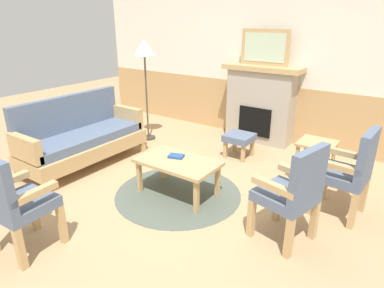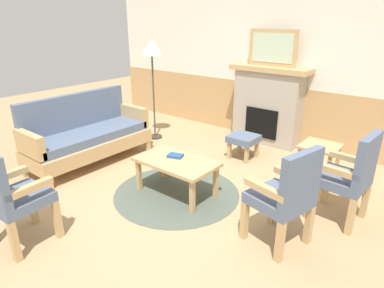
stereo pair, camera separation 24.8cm
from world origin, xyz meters
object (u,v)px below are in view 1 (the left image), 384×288
object	(u,v)px
armchair_by_window_left	(350,169)
floor_lamp_by_couch	(144,54)
armchair_front_left	(13,200)
side_table	(316,151)
footstool	(239,139)
fireplace	(260,103)
couch	(82,138)
coffee_table	(178,165)
armchair_near_fireplace	(293,190)
book_on_table	(176,156)
framed_picture	(265,47)

from	to	relation	value
armchair_by_window_left	floor_lamp_by_couch	xyz separation A→B (m)	(-3.36, 0.59, 0.91)
armchair_by_window_left	armchair_front_left	size ratio (longest dim) A/B	1.00
side_table	footstool	bearing A→B (deg)	171.03
fireplace	armchair_front_left	xyz separation A→B (m)	(-0.51, -3.95, -0.11)
side_table	floor_lamp_by_couch	size ratio (longest dim) A/B	0.33
couch	coffee_table	size ratio (longest dim) A/B	1.88
footstool	armchair_near_fireplace	world-z (taller)	armchair_near_fireplace
couch	floor_lamp_by_couch	world-z (taller)	floor_lamp_by_couch
fireplace	couch	distance (m)	2.91
armchair_near_fireplace	floor_lamp_by_couch	distance (m)	3.44
fireplace	side_table	world-z (taller)	fireplace
fireplace	book_on_table	size ratio (longest dim) A/B	7.29
couch	fireplace	bearing A→B (deg)	55.42
framed_picture	couch	bearing A→B (deg)	-124.58
framed_picture	couch	distance (m)	3.12
side_table	coffee_table	bearing A→B (deg)	-134.27
framed_picture	book_on_table	bearing A→B (deg)	-91.65
armchair_near_fireplace	armchair_front_left	xyz separation A→B (m)	(-1.92, -1.55, 0.00)
side_table	book_on_table	bearing A→B (deg)	-137.46
couch	armchair_near_fireplace	xyz separation A→B (m)	(3.05, -0.02, 0.14)
armchair_near_fireplace	armchair_by_window_left	distance (m)	0.84
footstool	couch	bearing A→B (deg)	-138.10
book_on_table	side_table	distance (m)	1.77
footstool	armchair_front_left	world-z (taller)	armchair_front_left
armchair_by_window_left	armchair_front_left	xyz separation A→B (m)	(-2.25, -2.32, 0.00)
couch	armchair_front_left	distance (m)	1.94
armchair_near_fireplace	floor_lamp_by_couch	bearing A→B (deg)	155.70
side_table	framed_picture	bearing A→B (deg)	140.18
armchair_front_left	side_table	distance (m)	3.41
armchair_by_window_left	coffee_table	bearing A→B (deg)	-158.80
footstool	side_table	xyz separation A→B (m)	(1.18, -0.19, 0.15)
coffee_table	armchair_by_window_left	xyz separation A→B (m)	(1.73, 0.67, 0.15)
coffee_table	armchair_by_window_left	bearing A→B (deg)	21.20
book_on_table	footstool	xyz separation A→B (m)	(0.13, 1.39, -0.17)
framed_picture	couch	xyz separation A→B (m)	(-1.64, -2.39, -1.16)
armchair_front_left	coffee_table	bearing A→B (deg)	72.64
armchair_by_window_left	armchair_front_left	world-z (taller)	same
floor_lamp_by_couch	footstool	bearing A→B (deg)	6.44
armchair_front_left	framed_picture	bearing A→B (deg)	82.68
footstool	framed_picture	bearing A→B (deg)	94.47
book_on_table	footstool	size ratio (longest dim) A/B	0.45
couch	side_table	xyz separation A→B (m)	(2.89, 1.35, 0.04)
fireplace	floor_lamp_by_couch	world-z (taller)	floor_lamp_by_couch
framed_picture	armchair_near_fireplace	size ratio (longest dim) A/B	0.82
armchair_by_window_left	armchair_front_left	bearing A→B (deg)	-134.05
framed_picture	armchair_near_fireplace	bearing A→B (deg)	-59.65
armchair_by_window_left	framed_picture	bearing A→B (deg)	136.85
couch	book_on_table	size ratio (longest dim) A/B	10.10
framed_picture	book_on_table	world-z (taller)	framed_picture
armchair_near_fireplace	floor_lamp_by_couch	xyz separation A→B (m)	(-3.02, 1.37, 0.91)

